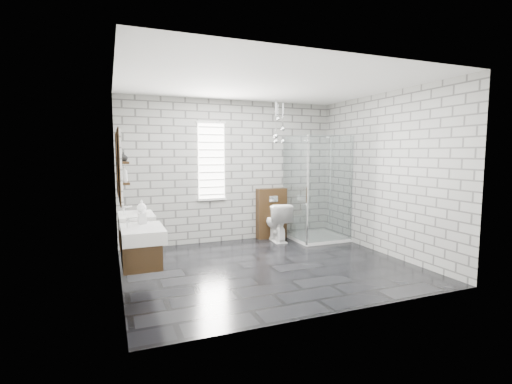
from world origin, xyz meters
TOP-DOWN VIEW (x-y plane):
  - floor at (0.00, 0.00)m, footprint 4.20×3.60m
  - ceiling at (0.00, 0.00)m, footprint 4.20×3.60m
  - wall_back at (0.00, 1.81)m, footprint 4.20×0.02m
  - wall_front at (0.00, -1.81)m, footprint 4.20×0.02m
  - wall_left at (-2.11, 0.00)m, footprint 0.02×3.60m
  - wall_right at (2.11, 0.00)m, footprint 0.02×3.60m
  - vanity_left at (-1.91, -0.62)m, footprint 0.47×0.70m
  - vanity_right at (-1.91, 0.40)m, footprint 0.47×0.70m
  - shelf_lower at (-2.03, -0.05)m, footprint 0.14×0.30m
  - shelf_upper at (-2.03, -0.05)m, footprint 0.14×0.30m
  - window at (-0.40, 1.78)m, footprint 0.56×0.05m
  - cistern_panel at (0.80, 1.70)m, footprint 0.60×0.20m
  - flush_plate at (0.80, 1.60)m, footprint 0.18×0.01m
  - shower_enclosure at (1.50, 1.18)m, footprint 1.00×1.00m
  - pendant_cluster at (0.80, 1.37)m, footprint 0.29×0.24m
  - toilet at (0.80, 1.45)m, footprint 0.48×0.76m
  - soap_bottle_a at (-1.85, -0.40)m, footprint 0.10×0.10m
  - soap_bottle_b at (-1.77, 0.57)m, footprint 0.15×0.15m
  - soap_bottle_c at (-2.02, -0.11)m, footprint 0.10×0.10m
  - vase at (-2.02, 0.00)m, footprint 0.14×0.14m

SIDE VIEW (x-z plane):
  - floor at x=0.00m, z-range -0.02..0.00m
  - toilet at x=0.80m, z-range 0.00..0.74m
  - cistern_panel at x=0.80m, z-range 0.00..1.00m
  - shower_enclosure at x=1.50m, z-range -0.51..1.52m
  - vanity_left at x=-1.91m, z-range -0.03..1.54m
  - vanity_right at x=-1.91m, z-range -0.03..1.54m
  - flush_plate at x=0.80m, z-range 0.74..0.86m
  - soap_bottle_b at x=-1.77m, z-range 0.85..1.02m
  - soap_bottle_a at x=-1.85m, z-range 0.85..1.04m
  - shelf_lower at x=-2.03m, z-range 1.31..1.33m
  - wall_back at x=0.00m, z-range 0.00..2.70m
  - wall_front at x=0.00m, z-range 0.00..2.70m
  - wall_left at x=-2.11m, z-range 0.00..2.70m
  - wall_right at x=2.11m, z-range 0.00..2.70m
  - soap_bottle_c at x=-2.02m, z-range 1.33..1.54m
  - window at x=-0.40m, z-range 0.81..2.29m
  - shelf_upper at x=-2.03m, z-range 1.57..1.59m
  - vase at x=-2.02m, z-range 1.59..1.71m
  - pendant_cluster at x=0.80m, z-range 1.67..2.49m
  - ceiling at x=0.00m, z-range 2.70..2.72m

